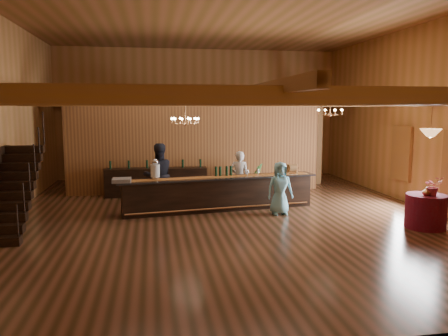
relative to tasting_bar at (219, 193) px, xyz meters
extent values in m
plane|color=brown|center=(0.11, -0.58, -0.50)|extent=(14.00, 14.00, 0.00)
plane|color=brown|center=(0.11, -0.58, 5.00)|extent=(14.00, 14.00, 0.00)
cube|color=#AB7240|center=(0.11, 6.42, 2.25)|extent=(12.00, 0.10, 5.50)
cube|color=#AB7240|center=(0.11, -7.58, 2.25)|extent=(12.00, 0.10, 5.50)
cube|color=#AB7240|center=(6.11, -0.58, 2.25)|extent=(0.10, 14.00, 5.50)
cube|color=brown|center=(0.11, -6.08, 2.70)|extent=(11.90, 0.20, 0.28)
cube|color=brown|center=(0.11, -3.58, 2.70)|extent=(11.90, 0.20, 0.28)
cube|color=brown|center=(0.11, -1.08, 2.70)|extent=(11.90, 0.20, 0.28)
cube|color=brown|center=(0.11, 1.42, 2.70)|extent=(11.90, 0.20, 0.28)
cube|color=brown|center=(0.11, 3.92, 2.70)|extent=(11.90, 0.20, 0.28)
cube|color=brown|center=(0.11, 6.22, 2.70)|extent=(11.90, 0.20, 0.28)
cube|color=brown|center=(-4.39, -0.58, 2.84)|extent=(0.18, 13.90, 0.22)
cube|color=brown|center=(0.11, -0.58, 2.84)|extent=(0.18, 13.90, 0.22)
cube|color=brown|center=(4.61, -0.58, 2.84)|extent=(0.18, 13.90, 0.22)
cube|color=brown|center=(-4.39, 3.92, 1.10)|extent=(0.20, 0.20, 3.20)
cube|color=brown|center=(4.61, 3.92, 1.10)|extent=(0.20, 0.20, 3.20)
cube|color=brown|center=(-0.39, 2.92, 1.05)|extent=(9.00, 0.18, 3.10)
cube|color=white|center=(6.06, 0.42, 1.05)|extent=(0.12, 1.05, 1.75)
cube|color=black|center=(-5.34, -2.30, -0.20)|extent=(1.00, 0.28, 0.20)
cube|color=black|center=(-5.34, -2.02, 0.00)|extent=(1.00, 0.28, 0.20)
cube|color=black|center=(-5.34, -1.74, 0.20)|extent=(1.00, 0.28, 0.20)
cube|color=black|center=(-5.34, -1.46, 0.40)|extent=(1.00, 0.28, 0.20)
cube|color=black|center=(-5.34, -1.18, 0.60)|extent=(1.00, 0.28, 0.20)
cube|color=black|center=(-5.34, -0.90, 0.80)|extent=(1.00, 0.28, 0.20)
cube|color=black|center=(-5.34, -0.62, 1.00)|extent=(1.00, 0.28, 0.20)
cube|color=black|center=(-5.34, -0.34, 1.20)|extent=(1.00, 0.28, 0.20)
cube|color=black|center=(-5.34, -0.06, 1.40)|extent=(1.00, 0.28, 0.20)
cube|color=black|center=(1.11, 4.92, 0.05)|extent=(1.20, 0.60, 1.10)
cube|color=olive|center=(-1.89, 4.92, 0.00)|extent=(1.00, 0.60, 1.00)
cube|color=black|center=(0.00, 0.00, -0.03)|extent=(5.70, 1.37, 0.95)
cube|color=black|center=(0.00, 0.00, 0.46)|extent=(6.00, 1.53, 0.05)
cube|color=maroon|center=(0.00, 0.00, 0.49)|extent=(5.58, 1.12, 0.01)
cylinder|color=#B77D4C|center=(0.00, -0.38, -0.36)|extent=(5.44, 0.78, 0.05)
cylinder|color=silver|center=(-1.86, -0.20, 0.53)|extent=(0.18, 0.18, 0.08)
cylinder|color=silver|center=(-1.86, -0.20, 0.75)|extent=(0.26, 0.26, 0.36)
sphere|color=silver|center=(-1.86, -0.20, 1.00)|extent=(0.18, 0.18, 0.18)
cube|color=gray|center=(-2.78, -0.42, 0.54)|extent=(0.50, 0.50, 0.10)
cube|color=olive|center=(2.18, 0.27, 0.64)|extent=(0.06, 0.06, 0.30)
cube|color=olive|center=(2.46, 0.27, 0.64)|extent=(0.06, 0.06, 0.30)
cylinder|color=olive|center=(2.32, 0.27, 0.67)|extent=(0.24, 0.24, 0.24)
cylinder|color=black|center=(-0.08, 0.10, 0.64)|extent=(0.07, 0.07, 0.30)
cylinder|color=black|center=(0.04, 0.12, 0.64)|extent=(0.07, 0.07, 0.30)
cylinder|color=black|center=(0.24, 0.15, 0.64)|extent=(0.07, 0.07, 0.30)
cylinder|color=black|center=(0.37, 0.17, 0.64)|extent=(0.07, 0.07, 0.30)
cube|color=black|center=(-1.82, 2.44, -0.02)|extent=(3.47, 0.69, 0.97)
cylinder|color=#531429|center=(4.83, -2.77, -0.08)|extent=(0.99, 0.99, 0.85)
cylinder|color=#B77D4C|center=(-0.97, 0.21, 2.37)|extent=(0.02, 0.02, 0.65)
sphere|color=#B77D4C|center=(-0.97, 0.21, 2.05)|extent=(0.12, 0.12, 0.12)
torus|color=#B77D4C|center=(-0.97, 0.21, 2.15)|extent=(0.80, 0.80, 0.04)
cylinder|color=#B77D4C|center=(3.57, 0.46, 2.49)|extent=(0.02, 0.02, 0.41)
sphere|color=#B77D4C|center=(3.57, 0.46, 2.29)|extent=(0.12, 0.12, 0.12)
torus|color=#B77D4C|center=(3.57, 0.46, 2.39)|extent=(0.80, 0.80, 0.04)
cylinder|color=#B77D4C|center=(4.83, -2.77, 2.30)|extent=(0.02, 0.02, 0.80)
cone|color=#C3844D|center=(4.83, -2.77, 1.90)|extent=(0.52, 0.52, 0.20)
imported|color=silver|center=(0.76, 0.77, 0.34)|extent=(0.71, 0.57, 1.68)
imported|color=black|center=(-1.76, 0.67, 0.47)|extent=(1.15, 1.02, 1.96)
imported|color=#77C2D9|center=(1.62, -0.80, 0.25)|extent=(0.74, 0.49, 1.51)
imported|color=#325B27|center=(1.52, 1.86, 0.07)|extent=(0.78, 0.72, 1.14)
imported|color=#A12839|center=(4.91, -2.88, 0.59)|extent=(0.45, 0.40, 0.48)
imported|color=#B77D4C|center=(4.73, -2.89, 0.51)|extent=(0.20, 0.20, 0.32)
camera|label=1|loc=(-1.92, -12.54, 2.50)|focal=35.00mm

